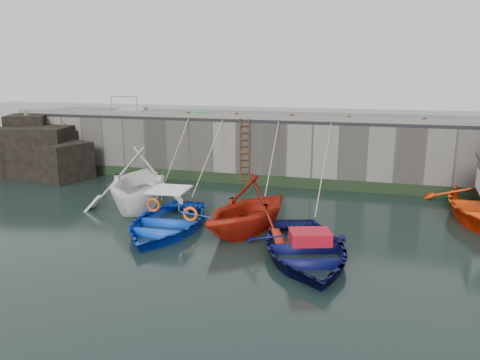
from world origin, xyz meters
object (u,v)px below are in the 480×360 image
(bollard_a, at_px, (188,114))
(bollard_e, at_px, (424,121))
(fish_crate, at_px, (202,114))
(bollard_b, at_px, (237,116))
(boat_near_blacktrim, at_px, (248,231))
(bollard_d, at_px, (349,119))
(boat_near_navy, at_px, (304,257))
(ladder, at_px, (245,152))
(boat_near_blue, at_px, (166,229))
(boat_near_white, at_px, (139,207))
(bollard_c, at_px, (292,117))

(bollard_a, height_order, bollard_e, same)
(fish_crate, distance_m, bollard_b, 1.84)
(boat_near_blacktrim, height_order, bollard_e, bollard_e)
(bollard_b, distance_m, bollard_d, 5.30)
(boat_near_blacktrim, xyz_separation_m, boat_near_navy, (2.21, -1.78, 0.00))
(ladder, distance_m, boat_near_blue, 7.43)
(boat_near_navy, bearing_deg, bollard_d, 67.36)
(ladder, relative_size, bollard_a, 11.43)
(ladder, height_order, boat_near_blacktrim, ladder)
(fish_crate, height_order, bollard_a, fish_crate)
(boat_near_blue, height_order, bollard_a, bollard_a)
(bollard_b, xyz_separation_m, bollard_d, (5.30, 0.00, 0.00))
(boat_near_white, bearing_deg, boat_near_navy, -44.21)
(boat_near_white, xyz_separation_m, bollard_e, (11.07, 5.31, 3.30))
(boat_near_blue, xyz_separation_m, fish_crate, (-1.46, 7.66, 3.31))
(boat_near_navy, xyz_separation_m, bollard_a, (-7.15, 8.71, 3.30))
(boat_near_blacktrim, relative_size, bollard_c, 15.36)
(bollard_e, bearing_deg, boat_near_white, -154.39)
(boat_near_blacktrim, height_order, fish_crate, fish_crate)
(boat_near_blue, relative_size, boat_near_navy, 0.98)
(ladder, distance_m, bollard_b, 1.81)
(boat_near_blacktrim, relative_size, bollard_e, 15.36)
(boat_near_blacktrim, height_order, boat_near_navy, boat_near_blacktrim)
(fish_crate, bearing_deg, bollard_d, -19.33)
(boat_near_blacktrim, bearing_deg, ladder, 128.14)
(boat_near_blacktrim, bearing_deg, bollard_d, 89.31)
(boat_near_white, xyz_separation_m, fish_crate, (0.74, 5.42, 3.31))
(boat_near_white, xyz_separation_m, boat_near_blacktrim, (5.02, -1.62, 0.00))
(boat_near_blacktrim, bearing_deg, bollard_e, 70.55)
(boat_near_white, distance_m, bollard_a, 6.25)
(bollard_e, bearing_deg, bollard_b, 180.00)
(boat_near_blue, relative_size, boat_near_blacktrim, 1.16)
(bollard_a, bearing_deg, boat_near_blue, -74.23)
(ladder, bearing_deg, boat_near_blue, -96.90)
(ladder, xyz_separation_m, bollard_c, (2.20, 0.34, 1.71))
(bollard_d, relative_size, bollard_e, 1.00)
(fish_crate, xyz_separation_m, bollard_a, (-0.67, -0.12, -0.01))
(bollard_b, bearing_deg, bollard_d, 0.00)
(boat_near_navy, distance_m, bollard_d, 9.34)
(ladder, height_order, boat_near_navy, ladder)
(bollard_a, bearing_deg, boat_near_white, -90.77)
(boat_near_white, bearing_deg, bollard_b, 45.15)
(bollard_e, bearing_deg, bollard_a, 180.00)
(fish_crate, relative_size, bollard_c, 1.97)
(boat_near_white, bearing_deg, bollard_d, 14.99)
(fish_crate, bearing_deg, bollard_a, 171.57)
(ladder, bearing_deg, fish_crate, 169.03)
(ladder, distance_m, bollard_d, 5.11)
(bollard_e, bearing_deg, bollard_d, 180.00)
(bollard_e, bearing_deg, boat_near_blue, -139.64)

